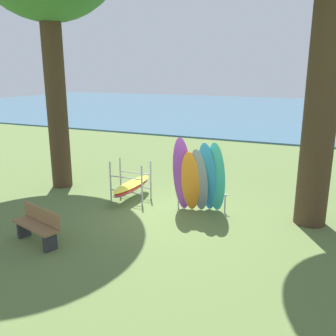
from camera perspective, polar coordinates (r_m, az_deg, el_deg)
ground_plane at (r=10.39m, az=0.95°, el=-7.47°), size 80.00×80.00×0.00m
lake_water at (r=38.96m, az=18.26°, el=8.44°), size 80.00×36.00×0.10m
leaning_board_pile at (r=10.24m, az=4.85°, el=-1.70°), size 1.54×1.00×2.26m
board_storage_rack at (r=11.56m, az=-5.67°, el=-2.71°), size 1.15×2.12×1.25m
park_bench at (r=9.23m, az=-19.60°, el=-8.34°), size 1.46×0.78×0.85m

